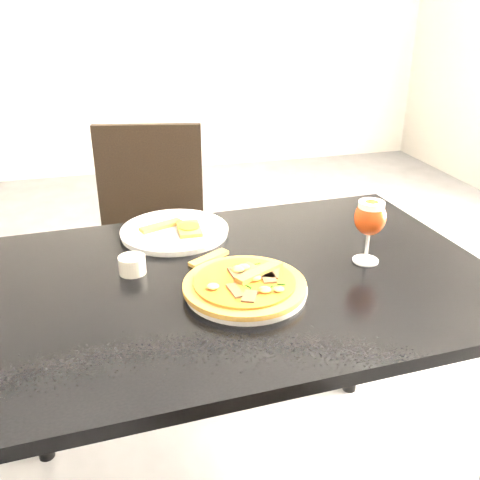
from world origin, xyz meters
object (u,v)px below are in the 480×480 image
object	(u,v)px
dining_table	(239,308)
pizza	(245,284)
chair_far	(151,240)
beer_glass	(370,218)

from	to	relation	value
dining_table	pizza	bearing A→B (deg)	-97.79
pizza	chair_far	bearing A→B (deg)	98.23
pizza	beer_glass	xyz separation A→B (m)	(0.33, 0.07, 0.09)
beer_glass	pizza	bearing A→B (deg)	-167.70
chair_far	beer_glass	world-z (taller)	chair_far
pizza	beer_glass	size ratio (longest dim) A/B	1.69
dining_table	chair_far	bearing A→B (deg)	97.22
pizza	beer_glass	distance (m)	0.35
dining_table	chair_far	size ratio (longest dim) A/B	1.35
dining_table	pizza	distance (m)	0.14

